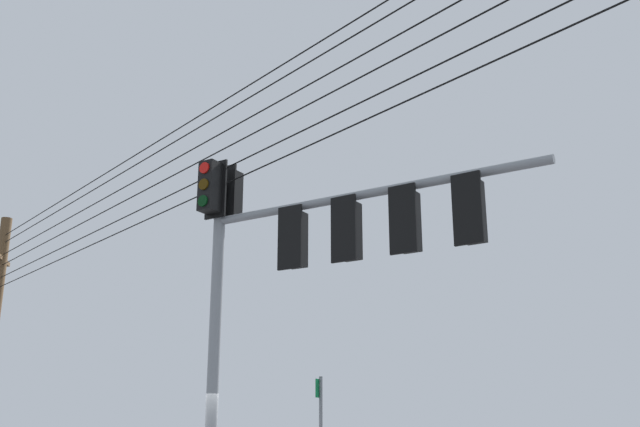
{
  "coord_description": "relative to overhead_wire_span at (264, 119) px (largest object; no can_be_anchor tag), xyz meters",
  "views": [
    {
      "loc": [
        -13.19,
        -2.49,
        1.81
      ],
      "look_at": [
        -1.82,
        -2.38,
        5.25
      ],
      "focal_mm": 41.72,
      "sensor_mm": 36.0,
      "label": 1
    }
  ],
  "objects": [
    {
      "name": "signal_mast_assembly",
      "position": [
        0.13,
        -0.58,
        -2.2
      ],
      "size": [
        3.51,
        5.36,
        6.5
      ],
      "color": "gray",
      "rests_on": "ground"
    },
    {
      "name": "overhead_wire_span",
      "position": [
        0.0,
        0.0,
        0.0
      ],
      "size": [
        21.77,
        18.09,
        1.97
      ],
      "color": "black"
    }
  ]
}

